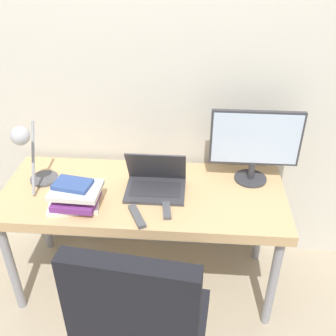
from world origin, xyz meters
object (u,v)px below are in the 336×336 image
object	(u,v)px
desk_lamp	(29,151)
book_stack	(75,196)
office_chair	(143,335)
laptop	(156,182)
monitor	(255,143)

from	to	relation	value
desk_lamp	book_stack	bearing A→B (deg)	-23.66
office_chair	book_stack	bearing A→B (deg)	122.90
laptop	book_stack	bearing A→B (deg)	-156.55
laptop	book_stack	world-z (taller)	laptop
desk_lamp	book_stack	distance (m)	0.33
desk_lamp	office_chair	bearing A→B (deg)	-48.75
laptop	monitor	size ratio (longest dim) A/B	0.66
office_chair	book_stack	world-z (taller)	office_chair
office_chair	laptop	bearing A→B (deg)	92.29
laptop	office_chair	size ratio (longest dim) A/B	0.29
laptop	book_stack	xyz separation A→B (m)	(-0.40, -0.17, 0.02)
monitor	office_chair	size ratio (longest dim) A/B	0.44
book_stack	laptop	bearing A→B (deg)	23.45
monitor	office_chair	bearing A→B (deg)	-116.82
laptop	monitor	bearing A→B (deg)	15.31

